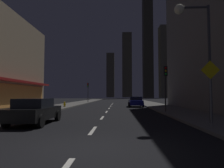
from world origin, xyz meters
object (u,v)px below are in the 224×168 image
car_parked_near (35,111)px  fire_hydrant_far_left (65,104)px  car_parked_far (136,102)px  traffic_light_near_right (165,78)px  street_lamp_right (194,33)px  traffic_light_far_left (88,88)px  pedestrian_crossing_sign (211,87)px

car_parked_near → fire_hydrant_far_left: size_ratio=6.48×
car_parked_far → traffic_light_near_right: size_ratio=1.01×
car_parked_near → street_lamp_right: street_lamp_right is taller
car_parked_far → traffic_light_far_left: 17.52m
car_parked_near → street_lamp_right: size_ratio=0.64×
car_parked_far → traffic_light_far_left: traffic_light_far_left is taller
car_parked_near → pedestrian_crossing_sign: bearing=-10.0°
car_parked_near → fire_hydrant_far_left: (-2.30, 14.70, -0.29)m
fire_hydrant_far_left → street_lamp_right: bearing=-53.0°
car_parked_near → traffic_light_near_right: bearing=37.9°
fire_hydrant_far_left → street_lamp_right: street_lamp_right is taller
car_parked_far → traffic_light_far_left: size_ratio=1.01×
fire_hydrant_far_left → street_lamp_right: (11.28, -14.97, 4.61)m
traffic_light_near_right → pedestrian_crossing_sign: traffic_light_near_right is taller
car_parked_far → pedestrian_crossing_sign: bearing=-83.9°
street_lamp_right → fire_hydrant_far_left: bearing=127.0°
street_lamp_right → pedestrian_crossing_sign: 3.34m
traffic_light_near_right → street_lamp_right: (-0.12, -7.35, 1.87)m
fire_hydrant_far_left → street_lamp_right: 19.31m
pedestrian_crossing_sign → street_lamp_right: bearing=99.3°
traffic_light_near_right → car_parked_near: bearing=-142.1°
fire_hydrant_far_left → traffic_light_near_right: traffic_light_near_right is taller
car_parked_near → car_parked_far: size_ratio=1.00×
car_parked_far → traffic_light_near_right: (1.90, -10.06, 2.45)m
fire_hydrant_far_left → traffic_light_far_left: bearing=88.7°
traffic_light_far_left → pedestrian_crossing_sign: traffic_light_far_left is taller
car_parked_near → fire_hydrant_far_left: bearing=98.9°
traffic_light_far_left → car_parked_far: bearing=-58.4°
fire_hydrant_far_left → pedestrian_crossing_sign: 20.03m
car_parked_near → traffic_light_far_left: 32.07m
car_parked_near → street_lamp_right: (8.98, -0.27, 4.33)m
car_parked_near → pedestrian_crossing_sign: size_ratio=1.34×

